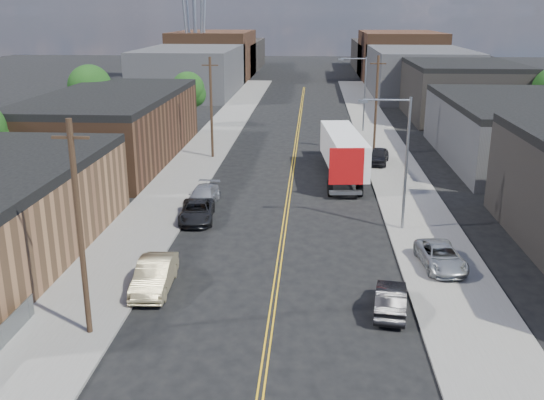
# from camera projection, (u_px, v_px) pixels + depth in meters

# --- Properties ---
(ground) EXTENTS (260.00, 260.00, 0.00)m
(ground) POSITION_uv_depth(u_px,v_px,m) (298.00, 131.00, 74.90)
(ground) COLOR black
(ground) RESTS_ON ground
(centerline) EXTENTS (0.32, 120.00, 0.01)m
(centerline) POSITION_uv_depth(u_px,v_px,m) (294.00, 159.00, 60.61)
(centerline) COLOR gold
(centerline) RESTS_ON ground
(sidewalk_left) EXTENTS (5.00, 140.00, 0.15)m
(sidewalk_left) POSITION_uv_depth(u_px,v_px,m) (200.00, 157.00, 61.21)
(sidewalk_left) COLOR slate
(sidewalk_left) RESTS_ON ground
(sidewalk_right) EXTENTS (5.00, 140.00, 0.15)m
(sidewalk_right) POSITION_uv_depth(u_px,v_px,m) (390.00, 160.00, 59.98)
(sidewalk_right) COLOR slate
(sidewalk_right) RESTS_ON ground
(warehouse_brown) EXTENTS (12.00, 26.00, 6.60)m
(warehouse_brown) POSITION_uv_depth(u_px,v_px,m) (112.00, 126.00, 59.84)
(warehouse_brown) COLOR #462C1C
(warehouse_brown) RESTS_ON ground
(industrial_right_b) EXTENTS (14.00, 24.00, 6.10)m
(industrial_right_b) POSITION_uv_depth(u_px,v_px,m) (519.00, 130.00, 59.23)
(industrial_right_b) COLOR #363638
(industrial_right_b) RESTS_ON ground
(industrial_right_c) EXTENTS (14.00, 22.00, 7.60)m
(industrial_right_c) POSITION_uv_depth(u_px,v_px,m) (459.00, 90.00, 83.77)
(industrial_right_c) COLOR black
(industrial_right_c) RESTS_ON ground
(skyline_left_a) EXTENTS (16.00, 30.00, 8.00)m
(skyline_left_a) POSITION_uv_depth(u_px,v_px,m) (192.00, 71.00, 108.32)
(skyline_left_a) COLOR #363638
(skyline_left_a) RESTS_ON ground
(skyline_right_a) EXTENTS (16.00, 30.00, 8.00)m
(skyline_right_a) POSITION_uv_depth(u_px,v_px,m) (418.00, 72.00, 105.73)
(skyline_right_a) COLOR #363638
(skyline_right_a) RESTS_ON ground
(skyline_left_b) EXTENTS (16.00, 26.00, 10.00)m
(skyline_left_b) POSITION_uv_depth(u_px,v_px,m) (214.00, 55.00, 131.83)
(skyline_left_b) COLOR #462C1C
(skyline_left_b) RESTS_ON ground
(skyline_right_b) EXTENTS (16.00, 26.00, 10.00)m
(skyline_right_b) POSITION_uv_depth(u_px,v_px,m) (399.00, 56.00, 129.24)
(skyline_right_b) COLOR #462C1C
(skyline_right_b) RESTS_ON ground
(skyline_left_c) EXTENTS (16.00, 40.00, 7.00)m
(skyline_left_c) POSITION_uv_depth(u_px,v_px,m) (227.00, 56.00, 151.32)
(skyline_left_c) COLOR black
(skyline_left_c) RESTS_ON ground
(skyline_right_c) EXTENTS (16.00, 40.00, 7.00)m
(skyline_right_c) POSITION_uv_depth(u_px,v_px,m) (388.00, 56.00, 148.73)
(skyline_right_c) COLOR black
(skyline_right_c) RESTS_ON ground
(streetlight_near) EXTENTS (3.39, 0.25, 9.00)m
(streetlight_near) POSITION_uv_depth(u_px,v_px,m) (401.00, 153.00, 39.49)
(streetlight_near) COLOR gray
(streetlight_near) RESTS_ON ground
(streetlight_far) EXTENTS (3.39, 0.25, 9.00)m
(streetlight_far) POSITION_uv_depth(u_px,v_px,m) (362.00, 88.00, 72.81)
(streetlight_far) COLOR gray
(streetlight_far) RESTS_ON ground
(utility_pole_left_near) EXTENTS (1.60, 0.26, 10.00)m
(utility_pole_left_near) POSITION_uv_depth(u_px,v_px,m) (80.00, 230.00, 26.28)
(utility_pole_left_near) COLOR black
(utility_pole_left_near) RESTS_ON ground
(utility_pole_left_far) EXTENTS (1.60, 0.26, 10.00)m
(utility_pole_left_far) POSITION_uv_depth(u_px,v_px,m) (211.00, 107.00, 59.61)
(utility_pole_left_far) COLOR black
(utility_pole_left_far) RESTS_ON ground
(utility_pole_right) EXTENTS (1.60, 0.26, 10.00)m
(utility_pole_right) POSITION_uv_depth(u_px,v_px,m) (376.00, 104.00, 61.41)
(utility_pole_right) COLOR black
(utility_pole_right) RESTS_ON ground
(tree_left_mid) EXTENTS (5.10, 5.04, 8.37)m
(tree_left_mid) POSITION_uv_depth(u_px,v_px,m) (91.00, 90.00, 70.05)
(tree_left_mid) COLOR black
(tree_left_mid) RESTS_ON ground
(tree_left_far) EXTENTS (4.35, 4.20, 6.97)m
(tree_left_far) POSITION_uv_depth(u_px,v_px,m) (188.00, 91.00, 76.34)
(tree_left_far) COLOR black
(tree_left_far) RESTS_ON ground
(semi_truck) EXTENTS (3.83, 16.03, 4.14)m
(semi_truck) POSITION_uv_depth(u_px,v_px,m) (342.00, 149.00, 54.45)
(semi_truck) COLOR silver
(semi_truck) RESTS_ON ground
(car_left_b) EXTENTS (1.95, 5.05, 1.64)m
(car_left_b) POSITION_uv_depth(u_px,v_px,m) (154.00, 275.00, 32.08)
(car_left_b) COLOR tan
(car_left_b) RESTS_ON ground
(car_left_c) EXTENTS (2.83, 5.22, 1.39)m
(car_left_c) POSITION_uv_depth(u_px,v_px,m) (197.00, 211.00, 42.72)
(car_left_c) COLOR black
(car_left_c) RESTS_ON ground
(car_left_d) EXTENTS (2.25, 5.04, 1.44)m
(car_left_d) POSITION_uv_depth(u_px,v_px,m) (203.00, 196.00, 46.07)
(car_left_d) COLOR #AAABAF
(car_left_d) RESTS_ON ground
(car_right_oncoming) EXTENTS (2.03, 4.37, 1.39)m
(car_right_oncoming) POSITION_uv_depth(u_px,v_px,m) (391.00, 299.00, 29.70)
(car_right_oncoming) COLOR black
(car_right_oncoming) RESTS_ON ground
(car_right_lot_a) EXTENTS (2.61, 4.90, 1.31)m
(car_right_lot_a) POSITION_uv_depth(u_px,v_px,m) (441.00, 256.00, 34.59)
(car_right_lot_a) COLOR #ABAFB0
(car_right_lot_a) RESTS_ON sidewalk_right
(car_right_lot_c) EXTENTS (2.59, 4.62, 1.48)m
(car_right_lot_c) POSITION_uv_depth(u_px,v_px,m) (379.00, 156.00, 58.12)
(car_right_lot_c) COLOR black
(car_right_lot_c) RESTS_ON sidewalk_right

